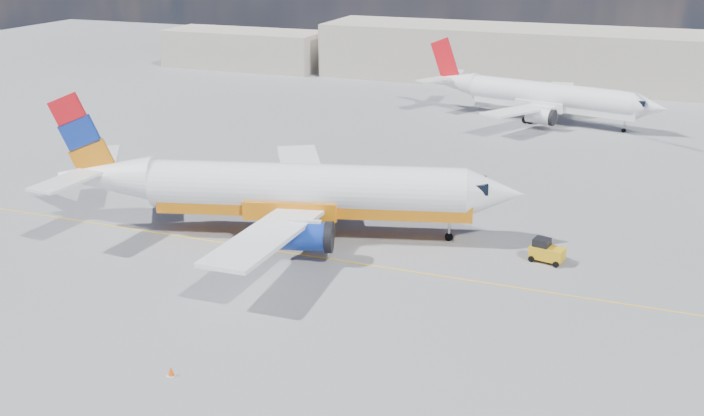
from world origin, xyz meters
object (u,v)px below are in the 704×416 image
(main_jet, at_px, (292,190))
(traffic_cone, at_px, (171,371))
(second_jet, at_px, (543,96))
(gse_tug, at_px, (546,251))

(main_jet, height_order, traffic_cone, main_jet)
(second_jet, distance_m, gse_tug, 42.94)
(main_jet, bearing_deg, gse_tug, -9.92)
(main_jet, relative_size, second_jet, 1.19)
(main_jet, distance_m, traffic_cone, 20.67)
(second_jet, bearing_deg, gse_tug, -68.28)
(main_jet, height_order, gse_tug, main_jet)
(traffic_cone, bearing_deg, main_jet, 96.58)
(main_jet, bearing_deg, second_jet, 59.21)
(gse_tug, distance_m, traffic_cone, 27.30)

